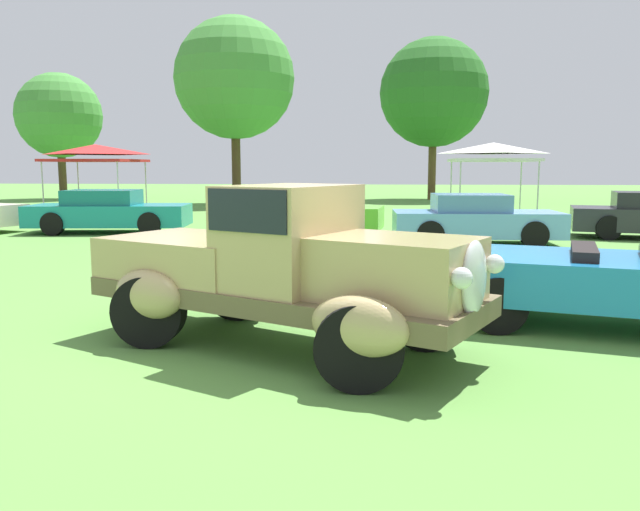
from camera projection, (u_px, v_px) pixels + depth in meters
name	position (u px, v px, depth m)	size (l,w,h in m)	color
ground_plane	(269.00, 345.00, 6.78)	(120.00, 120.00, 0.00)	#568C3D
feature_pickup_truck	(284.00, 266.00, 6.57)	(4.39, 3.23, 1.70)	brown
neighbor_convertible	(632.00, 280.00, 7.38)	(4.64, 2.81, 1.40)	#1E7AB7
show_car_teal	(108.00, 212.00, 18.14)	(4.57, 2.11, 1.22)	teal
show_car_lime	(302.00, 214.00, 17.46)	(4.47, 2.15, 1.22)	#60C62D
show_car_skyblue	(475.00, 220.00, 15.41)	(4.01, 1.82, 1.22)	#669EDB
canopy_tent_left_field	(95.00, 152.00, 24.18)	(3.14, 3.14, 2.71)	#B7B7BC
canopy_tent_center_field	(493.00, 151.00, 22.38)	(2.85, 2.85, 2.71)	#B7B7BC
treeline_far_left	(59.00, 116.00, 36.19)	(4.77, 4.77, 7.13)	#47331E
treeline_mid_left	(235.00, 79.00, 31.04)	(5.88, 5.88, 9.08)	#47331E
treeline_center	(434.00, 93.00, 35.49)	(6.03, 6.03, 8.97)	brown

